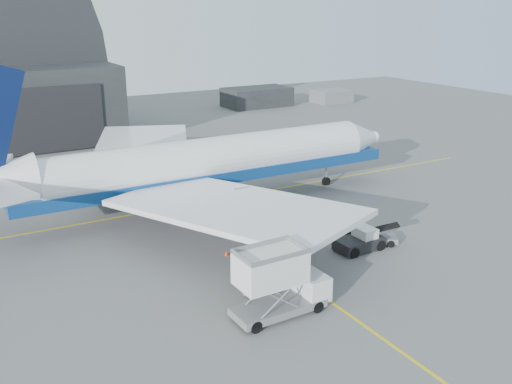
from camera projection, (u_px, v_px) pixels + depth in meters
ground at (293, 275)px, 46.05m from camera, size 200.00×200.00×0.00m
taxi_lines at (223, 225)px, 56.50m from camera, size 80.00×42.12×0.02m
distant_bldg_a at (257, 106)px, 123.38m from camera, size 14.00×8.00×4.00m
distant_bldg_b at (331, 102)px, 128.11m from camera, size 8.00×6.00×2.80m
airliner at (197, 165)px, 59.63m from camera, size 49.79×48.28×17.47m
catering_truck at (278, 283)px, 39.32m from camera, size 7.17×2.88×4.89m
pushback_tug at (360, 241)px, 50.68m from camera, size 4.40×2.67×2.00m
belt_loader_a at (263, 283)px, 43.60m from camera, size 4.13×3.26×1.63m
belt_loader_b at (369, 238)px, 51.87m from camera, size 5.02×3.76×1.96m
traffic_cone at (226, 253)px, 49.57m from camera, size 0.31×0.31×0.45m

